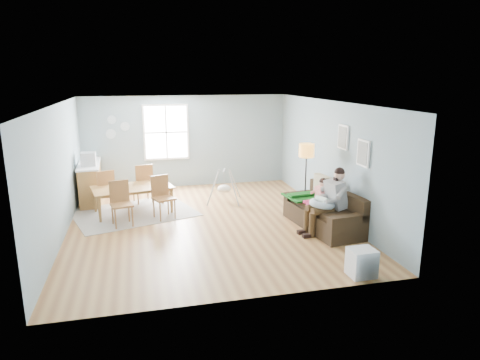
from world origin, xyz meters
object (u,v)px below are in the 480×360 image
object	(u,v)px
floor_lamp	(306,157)
monitor	(88,159)
toddler	(319,194)
counter	(90,182)
father	(329,199)
dining_table	(133,200)
baby_swing	(224,188)
chair_se	(162,194)
chair_sw	(121,200)
chair_nw	(105,187)
chair_ne	(143,181)
storage_cube	(361,263)
sofa	(326,214)

from	to	relation	value
floor_lamp	monitor	size ratio (longest dim) A/B	4.71
toddler	counter	distance (m)	6.03
father	toddler	world-z (taller)	father
dining_table	baby_swing	world-z (taller)	baby_swing
dining_table	counter	distance (m)	1.76
dining_table	chair_se	xyz separation A→B (m)	(0.67, -0.50, 0.25)
dining_table	toddler	bearing A→B (deg)	-36.03
dining_table	baby_swing	size ratio (longest dim) A/B	1.76
floor_lamp	dining_table	size ratio (longest dim) A/B	0.93
floor_lamp	monitor	world-z (taller)	floor_lamp
monitor	baby_swing	xyz separation A→B (m)	(3.39, -0.65, -0.81)
toddler	floor_lamp	world-z (taller)	floor_lamp
chair_sw	father	bearing A→B (deg)	-19.78
counter	monitor	xyz separation A→B (m)	(0.03, -0.35, 0.68)
father	floor_lamp	bearing A→B (deg)	92.05
monitor	chair_se	bearing A→B (deg)	-41.02
chair_sw	chair_nw	distance (m)	1.35
dining_table	chair_ne	size ratio (longest dim) A/B	1.78
dining_table	monitor	world-z (taller)	monitor
chair_se	dining_table	bearing A→B (deg)	143.37
dining_table	floor_lamp	bearing A→B (deg)	-27.39
monitor	baby_swing	world-z (taller)	monitor
toddler	floor_lamp	distance (m)	0.99
chair_se	chair_nw	bearing A→B (deg)	143.43
dining_table	chair_ne	xyz separation A→B (m)	(0.27, 0.79, 0.28)
floor_lamp	chair_ne	distance (m)	4.26
father	monitor	bearing A→B (deg)	146.70
father	monitor	size ratio (longest dim) A/B	3.83
storage_cube	dining_table	xyz separation A→B (m)	(-3.70, 4.34, 0.09)
toddler	chair_se	size ratio (longest dim) A/B	0.86
floor_lamp	chair_se	xyz separation A→B (m)	(-3.31, 0.63, -0.85)
sofa	toddler	size ratio (longest dim) A/B	2.55
storage_cube	baby_swing	world-z (taller)	baby_swing
chair_se	baby_swing	xyz separation A→B (m)	(1.65, 0.86, -0.19)
floor_lamp	baby_swing	xyz separation A→B (m)	(-1.66, 1.49, -1.04)
toddler	counter	bearing A→B (deg)	148.03
floor_lamp	chair_sw	world-z (taller)	floor_lamp
counter	chair_sw	bearing A→B (deg)	-68.65
dining_table	chair_ne	world-z (taller)	chair_ne
chair_sw	monitor	bearing A→B (deg)	114.18
sofa	toddler	bearing A→B (deg)	118.43
toddler	chair_sw	xyz separation A→B (m)	(-4.27, 1.04, -0.15)
father	chair_nw	distance (m)	5.48
toddler	baby_swing	distance (m)	2.79
toddler	baby_swing	size ratio (longest dim) A/B	0.81
sofa	dining_table	size ratio (longest dim) A/B	1.18
storage_cube	chair_nw	world-z (taller)	chair_nw
monitor	toddler	bearing A→B (deg)	-29.23
floor_lamp	dining_table	xyz separation A→B (m)	(-3.98, 1.13, -1.10)
sofa	floor_lamp	size ratio (longest dim) A/B	1.27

